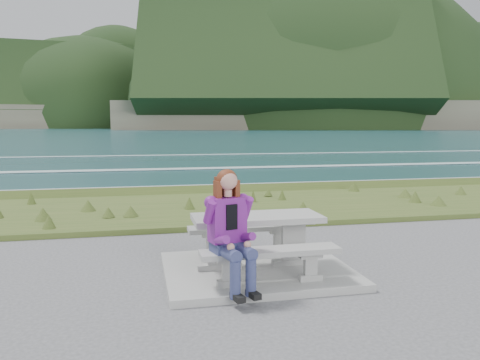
% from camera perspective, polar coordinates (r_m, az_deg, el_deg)
% --- Properties ---
extents(concrete_slab, '(2.60, 2.10, 0.10)m').
position_cam_1_polar(concrete_slab, '(6.79, 2.06, -10.94)').
color(concrete_slab, '#9F9F9A').
rests_on(concrete_slab, ground).
extents(picnic_table, '(1.80, 0.75, 0.75)m').
position_cam_1_polar(picnic_table, '(6.62, 2.08, -5.72)').
color(picnic_table, '#9F9F9A').
rests_on(picnic_table, concrete_slab).
extents(bench_landward, '(1.80, 0.35, 0.45)m').
position_cam_1_polar(bench_landward, '(6.03, 3.74, -9.30)').
color(bench_landward, '#9F9F9A').
rests_on(bench_landward, concrete_slab).
extents(bench_seaward, '(1.80, 0.35, 0.45)m').
position_cam_1_polar(bench_seaward, '(7.34, 0.72, -6.34)').
color(bench_seaward, '#9F9F9A').
rests_on(bench_seaward, concrete_slab).
extents(grass_verge, '(160.00, 4.50, 0.22)m').
position_cam_1_polar(grass_verge, '(11.57, -4.07, -3.73)').
color(grass_verge, '#38531F').
rests_on(grass_verge, ground).
extents(shore_drop, '(160.00, 0.80, 2.20)m').
position_cam_1_polar(shore_drop, '(14.41, -5.71, -1.64)').
color(shore_drop, '#615849').
rests_on(shore_drop, ground).
extents(ocean, '(1600.00, 1600.00, 0.09)m').
position_cam_1_polar(ocean, '(31.63, -9.22, -0.22)').
color(ocean, '#1C4851').
rests_on(ocean, ground).
extents(headland_range, '(729.83, 363.95, 213.34)m').
position_cam_1_polar(headland_range, '(447.76, 13.28, 7.71)').
color(headland_range, '#615849').
rests_on(headland_range, ground).
extents(seated_woman, '(0.59, 0.82, 1.48)m').
position_cam_1_polar(seated_woman, '(5.73, -0.87, -8.13)').
color(seated_woman, navy).
rests_on(seated_woman, concrete_slab).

